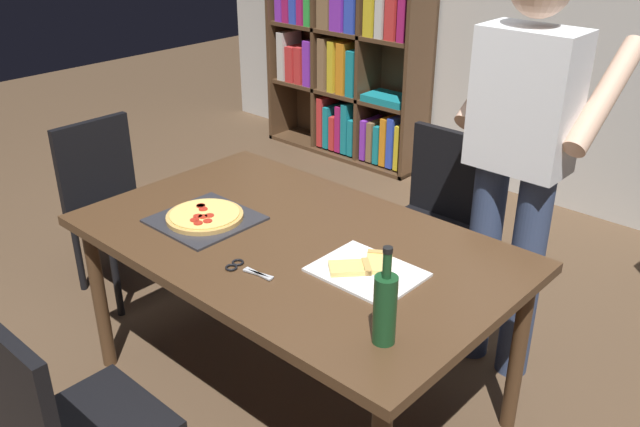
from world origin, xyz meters
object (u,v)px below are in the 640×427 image
(dining_table, at_px, (294,253))
(chair_near_camera, at_px, (62,424))
(bookshelf, at_px, (348,28))
(chair_far_side, at_px, (435,210))
(pepperoni_pizza_on_tray, at_px, (205,217))
(wine_bottle, at_px, (385,307))
(kitchen_scissors, at_px, (243,268))
(chair_left_end, at_px, (110,197))
(person_serving_pizza, at_px, (520,155))

(dining_table, relative_size, chair_near_camera, 1.88)
(dining_table, relative_size, bookshelf, 0.87)
(chair_far_side, relative_size, pepperoni_pizza_on_tray, 2.44)
(wine_bottle, xyz_separation_m, kitchen_scissors, (-0.62, -0.00, -0.11))
(chair_left_end, distance_m, pepperoni_pizza_on_tray, 1.01)
(chair_left_end, height_order, pepperoni_pizza_on_tray, chair_left_end)
(dining_table, bearing_deg, chair_far_side, 90.00)
(chair_far_side, height_order, kitchen_scissors, chair_far_side)
(kitchen_scissors, bearing_deg, chair_near_camera, -92.56)
(kitchen_scissors, bearing_deg, dining_table, 96.27)
(bookshelf, bearing_deg, person_serving_pizza, -35.39)
(chair_far_side, bearing_deg, wine_bottle, -63.16)
(chair_far_side, bearing_deg, kitchen_scissors, -88.59)
(dining_table, relative_size, kitchen_scissors, 8.61)
(bookshelf, xyz_separation_m, pepperoni_pizza_on_tray, (1.37, -2.50, -0.23))
(kitchen_scissors, bearing_deg, bookshelf, 123.59)
(wine_bottle, height_order, kitchen_scissors, wine_bottle)
(chair_left_end, relative_size, bookshelf, 0.46)
(chair_left_end, distance_m, wine_bottle, 2.03)
(chair_left_end, relative_size, wine_bottle, 2.85)
(bookshelf, height_order, kitchen_scissors, bookshelf)
(person_serving_pizza, height_order, kitchen_scissors, person_serving_pizza)
(chair_near_camera, xyz_separation_m, pepperoni_pizza_on_tray, (-0.37, 0.86, 0.25))
(chair_near_camera, xyz_separation_m, person_serving_pizza, (0.51, 1.78, 0.49))
(bookshelf, bearing_deg, kitchen_scissors, -56.41)
(bookshelf, relative_size, person_serving_pizza, 1.11)
(pepperoni_pizza_on_tray, xyz_separation_m, wine_bottle, (1.02, -0.15, 0.10))
(pepperoni_pizza_on_tray, bearing_deg, wine_bottle, -8.56)
(dining_table, bearing_deg, chair_left_end, 180.00)
(chair_left_end, bearing_deg, dining_table, 0.00)
(chair_far_side, height_order, wine_bottle, wine_bottle)
(chair_far_side, xyz_separation_m, wine_bottle, (0.65, -1.29, 0.36))
(bookshelf, bearing_deg, chair_far_side, -38.33)
(pepperoni_pizza_on_tray, bearing_deg, chair_far_side, 72.06)
(chair_near_camera, height_order, person_serving_pizza, person_serving_pizza)
(chair_near_camera, distance_m, person_serving_pizza, 1.91)
(dining_table, distance_m, kitchen_scissors, 0.30)
(pepperoni_pizza_on_tray, height_order, wine_bottle, wine_bottle)
(chair_far_side, distance_m, kitchen_scissors, 1.31)
(chair_left_end, height_order, wine_bottle, wine_bottle)
(pepperoni_pizza_on_tray, relative_size, kitchen_scissors, 1.88)
(bookshelf, xyz_separation_m, kitchen_scissors, (1.76, -2.66, -0.24))
(chair_near_camera, relative_size, person_serving_pizza, 0.51)
(bookshelf, bearing_deg, chair_near_camera, -62.77)
(chair_left_end, xyz_separation_m, pepperoni_pizza_on_tray, (0.97, -0.13, 0.25))
(chair_far_side, xyz_separation_m, person_serving_pizza, (0.51, -0.22, 0.49))
(chair_near_camera, bearing_deg, wine_bottle, 47.57)
(chair_left_end, height_order, person_serving_pizza, person_serving_pizza)
(pepperoni_pizza_on_tray, bearing_deg, bookshelf, 118.63)
(bookshelf, height_order, pepperoni_pizza_on_tray, bookshelf)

